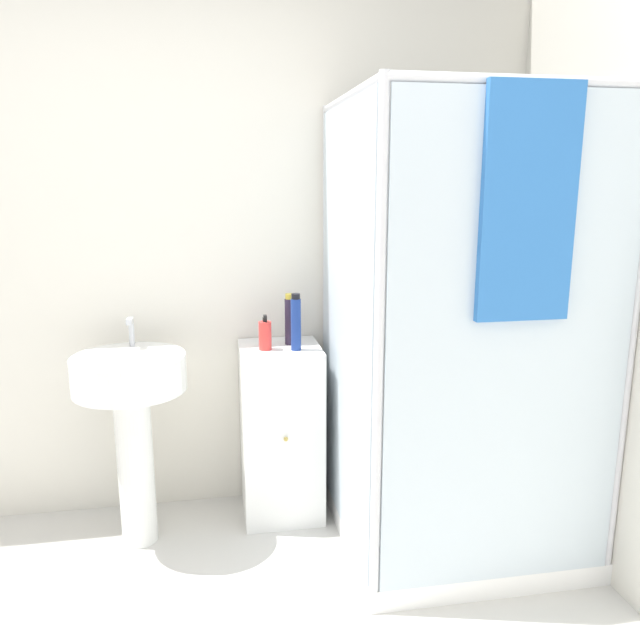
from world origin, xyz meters
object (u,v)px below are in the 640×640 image
shampoo_bottle_tall_black (290,320)px  shampoo_bottle_blue (296,323)px  sink (131,405)px  soap_dispenser (265,335)px

shampoo_bottle_tall_black → shampoo_bottle_blue: bearing=-83.1°
sink → soap_dispenser: (0.58, 0.09, 0.26)m
soap_dispenser → shampoo_bottle_blue: bearing=-13.1°
soap_dispenser → shampoo_bottle_blue: 0.15m
shampoo_bottle_tall_black → shampoo_bottle_blue: 0.11m
soap_dispenser → shampoo_bottle_tall_black: shampoo_bottle_tall_black is taller
sink → shampoo_bottle_tall_black: size_ratio=4.15×
sink → shampoo_bottle_blue: bearing=5.0°
sink → soap_dispenser: 0.64m
shampoo_bottle_tall_black → shampoo_bottle_blue: shampoo_bottle_blue is taller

